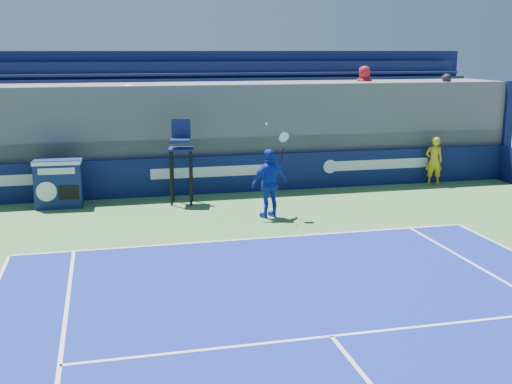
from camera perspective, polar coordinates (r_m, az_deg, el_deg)
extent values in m
imported|color=gold|center=(22.18, 15.53, 2.68)|extent=(0.66, 0.50, 1.62)
cube|color=white|center=(15.35, -0.34, -4.19)|extent=(10.97, 0.07, 0.00)
cube|color=white|center=(10.42, 6.72, -12.60)|extent=(8.23, 0.07, 0.00)
cube|color=#0C1547|center=(20.18, -3.71, 1.54)|extent=(20.40, 0.20, 1.20)
cube|color=white|center=(19.95, -20.90, 0.96)|extent=(3.20, 0.01, 0.32)
cube|color=white|center=(20.06, -3.67, 1.82)|extent=(4.00, 0.01, 0.32)
cube|color=white|center=(21.66, 10.83, 2.42)|extent=(3.60, 0.01, 0.32)
cylinder|color=white|center=(21.03, 6.60, 2.26)|extent=(0.44, 0.01, 0.44)
cube|color=#0F1C4F|center=(19.18, -17.14, 0.74)|extent=(1.33, 0.76, 1.40)
cube|color=white|center=(19.07, -17.26, 2.59)|extent=(1.35, 0.78, 0.10)
cylinder|color=white|center=(18.90, -18.13, 0.03)|extent=(0.56, 0.05, 0.56)
cube|color=black|center=(18.84, -16.31, -0.04)|extent=(0.55, 0.05, 0.40)
cube|color=silver|center=(18.75, -17.34, 1.77)|extent=(1.00, 0.06, 0.18)
cylinder|color=black|center=(18.63, -7.56, 1.16)|extent=(0.08, 0.08, 1.60)
cylinder|color=black|center=(18.58, -5.84, 1.18)|extent=(0.08, 0.08, 1.60)
cylinder|color=black|center=(19.18, -7.41, 1.49)|extent=(0.08, 0.08, 1.60)
cylinder|color=black|center=(19.13, -5.74, 1.51)|extent=(0.08, 0.08, 1.60)
cube|color=#101550|center=(18.74, -6.70, 3.83)|extent=(0.82, 0.82, 0.06)
cube|color=#121E45|center=(18.60, -6.74, 4.54)|extent=(0.63, 0.55, 0.08)
cube|color=#121A47|center=(18.92, -6.68, 5.60)|extent=(0.55, 0.17, 0.60)
imported|color=#142FA9|center=(17.13, 1.23, 0.76)|extent=(1.17, 0.74, 1.86)
cylinder|color=black|center=(17.11, 2.37, 3.32)|extent=(0.06, 0.16, 0.39)
torus|color=#BBBBC0|center=(16.98, 2.50, 4.88)|extent=(0.31, 0.17, 0.29)
cylinder|color=white|center=(16.98, 2.50, 4.88)|extent=(0.26, 0.13, 0.24)
sphere|color=yellow|center=(16.73, 0.95, 6.06)|extent=(0.07, 0.07, 0.07)
cube|color=#58585D|center=(21.86, -4.61, 5.27)|extent=(20.40, 3.60, 3.38)
cube|color=#58585D|center=(20.57, -4.01, 4.22)|extent=(20.40, 0.90, 0.55)
cube|color=#121B44|center=(20.41, -3.98, 5.50)|extent=(20.00, 0.45, 0.08)
cube|color=#121B44|center=(20.63, -4.11, 6.13)|extent=(20.00, 0.06, 0.45)
cube|color=#58585D|center=(21.38, -4.44, 6.01)|extent=(20.40, 0.90, 0.55)
cube|color=#121B44|center=(21.23, -4.42, 7.26)|extent=(20.00, 0.45, 0.08)
cube|color=#121B44|center=(21.46, -4.53, 7.85)|extent=(20.00, 0.06, 0.45)
cube|color=#58585D|center=(22.21, -4.83, 7.67)|extent=(20.40, 0.90, 0.55)
cube|color=#121B44|center=(22.08, -4.82, 8.88)|extent=(20.00, 0.45, 0.08)
cube|color=#121B44|center=(22.31, -4.93, 9.43)|extent=(20.00, 0.06, 0.45)
cube|color=#58585D|center=(23.06, -5.20, 9.21)|extent=(20.40, 0.90, 0.55)
cube|color=#121B44|center=(22.94, -5.19, 10.38)|extent=(20.00, 0.45, 0.08)
cube|color=#121B44|center=(23.18, -5.29, 10.90)|extent=(20.00, 0.06, 0.45)
cube|color=#0C1647|center=(23.72, -5.37, 7.06)|extent=(20.80, 0.30, 4.40)
cube|color=#0C1647|center=(25.58, 19.07, 5.70)|extent=(0.30, 3.90, 3.40)
imported|color=silver|center=(20.13, -11.10, 7.04)|extent=(1.17, 0.82, 1.64)
imported|color=#A6171F|center=(22.77, 9.57, 9.02)|extent=(0.81, 0.57, 1.59)
imported|color=black|center=(23.14, 16.37, 7.73)|extent=(0.72, 0.51, 1.87)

